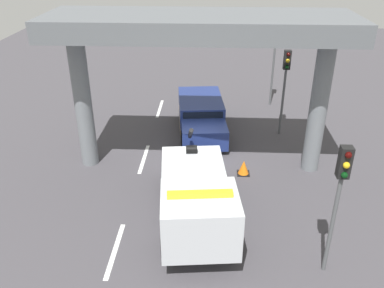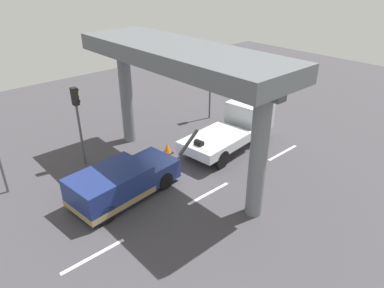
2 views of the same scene
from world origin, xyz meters
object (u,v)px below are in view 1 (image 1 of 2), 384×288
Objects in this scene: tow_truck_white at (197,200)px; traffic_cone_orange at (244,168)px; traffic_light_mid at (340,185)px; towed_van_green at (201,116)px; traffic_light_near at (275,48)px; traffic_light_far at (286,75)px.

tow_truck_white is 11.79× the size of traffic_cone_orange.
tow_truck_white is 1.74× the size of traffic_light_mid.
traffic_light_mid reaches higher than traffic_cone_orange.
towed_van_green is 1.15× the size of traffic_light_near.
traffic_light_far reaches higher than traffic_light_mid.
traffic_light_far is (4.00, 0.00, -0.27)m from traffic_light_near.
towed_van_green is 4.66m from traffic_light_far.
traffic_cone_orange is (-3.70, 1.84, -0.91)m from tow_truck_white.
towed_van_green is 4.70m from traffic_cone_orange.
traffic_light_near is 7.53× the size of traffic_cone_orange.
tow_truck_white is at bearing -26.47° from traffic_cone_orange.
traffic_light_mid is at bearing 65.92° from tow_truck_white.
towed_van_green is at bearing -93.16° from traffic_light_far.
tow_truck_white is at bearing -26.94° from traffic_light_far.
traffic_cone_orange is at bearing -14.58° from traffic_light_near.
tow_truck_white is 1.36× the size of towed_van_green.
traffic_light_mid is at bearing 20.95° from traffic_cone_orange.
traffic_light_mid is (13.50, 0.00, -0.33)m from traffic_light_near.
traffic_light_far is 5.36m from traffic_cone_orange.
tow_truck_white is 1.71× the size of traffic_light_far.
tow_truck_white is at bearing -18.52° from traffic_light_near.
tow_truck_white is 8.89m from traffic_light_far.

